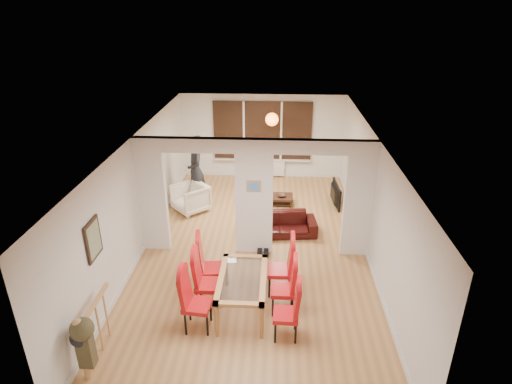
# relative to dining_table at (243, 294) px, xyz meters

# --- Properties ---
(floor) EXTENTS (5.00, 9.00, 0.01)m
(floor) POSITION_rel_dining_table_xyz_m (0.09, 2.04, -0.35)
(floor) COLOR #B47E48
(floor) RESTS_ON ground
(room_walls) EXTENTS (5.00, 9.00, 2.60)m
(room_walls) POSITION_rel_dining_table_xyz_m (0.09, 2.04, 0.95)
(room_walls) COLOR silver
(room_walls) RESTS_ON floor
(divider_wall) EXTENTS (5.00, 0.18, 2.60)m
(divider_wall) POSITION_rel_dining_table_xyz_m (0.09, 2.04, 0.95)
(divider_wall) COLOR white
(divider_wall) RESTS_ON floor
(bay_window_blinds) EXTENTS (3.00, 0.08, 1.80)m
(bay_window_blinds) POSITION_rel_dining_table_xyz_m (0.09, 6.48, 1.15)
(bay_window_blinds) COLOR black
(bay_window_blinds) RESTS_ON room_walls
(radiator) EXTENTS (1.40, 0.08, 0.50)m
(radiator) POSITION_rel_dining_table_xyz_m (0.09, 6.44, -0.05)
(radiator) COLOR white
(radiator) RESTS_ON floor
(pendant_light) EXTENTS (0.36, 0.36, 0.36)m
(pendant_light) POSITION_rel_dining_table_xyz_m (0.39, 5.34, 1.80)
(pendant_light) COLOR orange
(pendant_light) RESTS_ON room_walls
(stair_newel) EXTENTS (0.40, 1.20, 1.10)m
(stair_newel) POSITION_rel_dining_table_xyz_m (-2.16, -1.16, 0.20)
(stair_newel) COLOR tan
(stair_newel) RESTS_ON floor
(wall_poster) EXTENTS (0.04, 0.52, 0.67)m
(wall_poster) POSITION_rel_dining_table_xyz_m (-2.38, -0.36, 1.25)
(wall_poster) COLOR gray
(wall_poster) RESTS_ON room_walls
(pillar_photo) EXTENTS (0.30, 0.03, 0.25)m
(pillar_photo) POSITION_rel_dining_table_xyz_m (0.09, 1.95, 1.25)
(pillar_photo) COLOR #4C8CD8
(pillar_photo) RESTS_ON divider_wall
(dining_table) EXTENTS (0.84, 1.49, 0.70)m
(dining_table) POSITION_rel_dining_table_xyz_m (0.00, 0.00, 0.00)
(dining_table) COLOR #AF7740
(dining_table) RESTS_ON floor
(dining_chair_la) EXTENTS (0.49, 0.49, 1.11)m
(dining_chair_la) POSITION_rel_dining_table_xyz_m (-0.71, -0.51, 0.21)
(dining_chair_la) COLOR red
(dining_chair_la) RESTS_ON floor
(dining_chair_lb) EXTENTS (0.44, 0.44, 1.10)m
(dining_chair_lb) POSITION_rel_dining_table_xyz_m (-0.63, 0.07, 0.20)
(dining_chair_lb) COLOR red
(dining_chair_lb) RESTS_ON floor
(dining_chair_lc) EXTENTS (0.50, 0.50, 1.12)m
(dining_chair_lc) POSITION_rel_dining_table_xyz_m (-0.64, 0.55, 0.21)
(dining_chair_lc) COLOR red
(dining_chair_lc) RESTS_ON floor
(dining_chair_ra) EXTENTS (0.42, 0.42, 1.03)m
(dining_chair_ra) POSITION_rel_dining_table_xyz_m (0.76, -0.63, 0.16)
(dining_chair_ra) COLOR red
(dining_chair_ra) RESTS_ON floor
(dining_chair_rb) EXTENTS (0.43, 0.43, 1.05)m
(dining_chair_rb) POSITION_rel_dining_table_xyz_m (0.72, 0.01, 0.18)
(dining_chair_rb) COLOR red
(dining_chair_rb) RESTS_ON floor
(dining_chair_rc) EXTENTS (0.47, 0.47, 1.15)m
(dining_chair_rc) POSITION_rel_dining_table_xyz_m (0.66, 0.56, 0.23)
(dining_chair_rc) COLOR red
(dining_chair_rc) RESTS_ON floor
(sofa) EXTENTS (1.83, 0.87, 0.52)m
(sofa) POSITION_rel_dining_table_xyz_m (0.64, 2.81, -0.09)
(sofa) COLOR black
(sofa) RESTS_ON floor
(armchair) EXTENTS (1.14, 1.14, 0.74)m
(armchair) POSITION_rel_dining_table_xyz_m (-1.70, 3.92, 0.02)
(armchair) COLOR beige
(armchair) RESTS_ON floor
(person) EXTENTS (0.82, 0.68, 1.91)m
(person) POSITION_rel_dining_table_xyz_m (-1.62, 4.43, 0.61)
(person) COLOR black
(person) RESTS_ON floor
(television) EXTENTS (1.05, 0.21, 0.60)m
(television) POSITION_rel_dining_table_xyz_m (2.09, 4.53, -0.05)
(television) COLOR black
(television) RESTS_ON floor
(coffee_table) EXTENTS (1.12, 0.70, 0.24)m
(coffee_table) POSITION_rel_dining_table_xyz_m (0.49, 4.47, -0.23)
(coffee_table) COLOR #331D11
(coffee_table) RESTS_ON floor
(bottle) EXTENTS (0.07, 0.07, 0.30)m
(bottle) POSITION_rel_dining_table_xyz_m (0.26, 4.41, 0.04)
(bottle) COLOR #143F19
(bottle) RESTS_ON coffee_table
(bowl) EXTENTS (0.23, 0.23, 0.06)m
(bowl) POSITION_rel_dining_table_xyz_m (0.70, 4.43, -0.08)
(bowl) COLOR #331D11
(bowl) RESTS_ON coffee_table
(shoes) EXTENTS (0.25, 0.27, 0.10)m
(shoes) POSITION_rel_dining_table_xyz_m (0.29, 1.84, -0.30)
(shoes) COLOR black
(shoes) RESTS_ON floor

